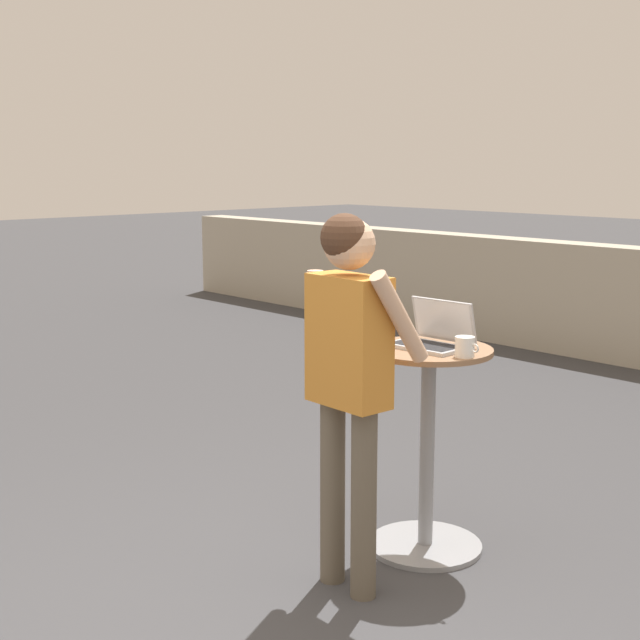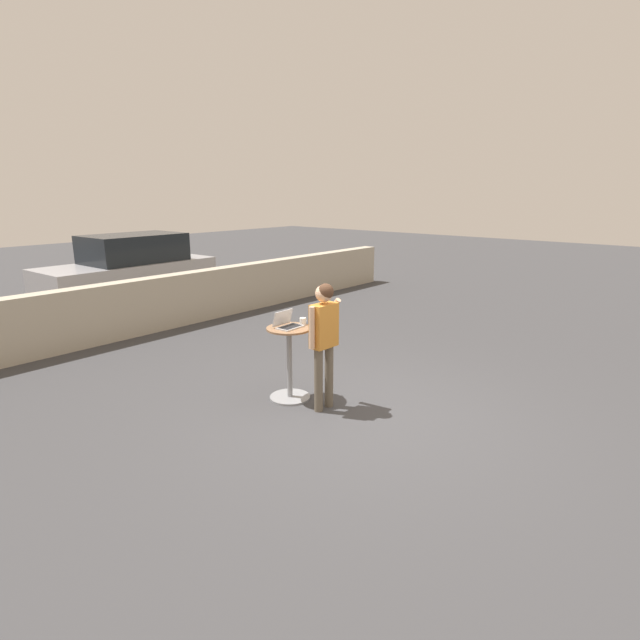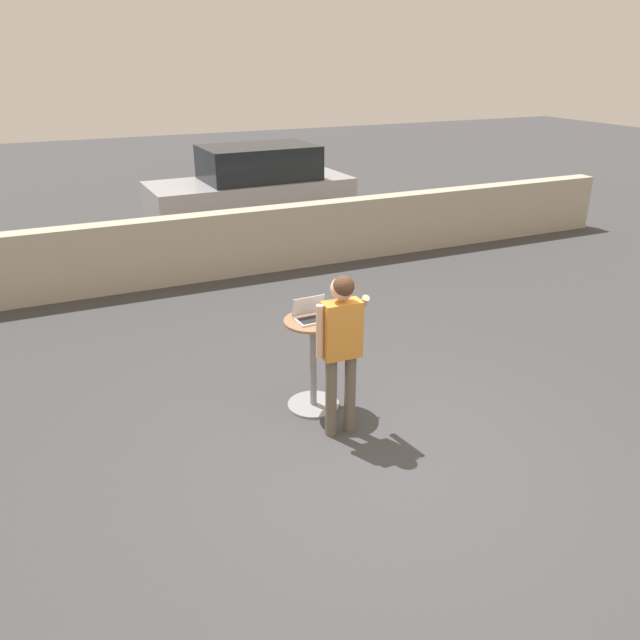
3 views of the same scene
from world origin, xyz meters
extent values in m
plane|color=#3D3D3F|center=(0.00, 0.00, 0.00)|extent=(50.00, 50.00, 0.00)
cube|color=#B2A893|center=(0.00, 5.58, 0.54)|extent=(16.03, 0.35, 1.07)
cylinder|color=gray|center=(-0.17, 1.16, 0.01)|extent=(0.55, 0.55, 0.03)
cylinder|color=gray|center=(-0.17, 1.16, 0.49)|extent=(0.07, 0.07, 0.94)
cylinder|color=#8C6647|center=(-0.17, 1.16, 0.98)|extent=(0.59, 0.59, 0.02)
cube|color=#B7BABF|center=(-0.17, 1.13, 1.00)|extent=(0.36, 0.23, 0.02)
cube|color=black|center=(-0.17, 1.13, 1.01)|extent=(0.31, 0.18, 0.00)
cube|color=#B7BABF|center=(-0.17, 1.26, 1.11)|extent=(0.35, 0.07, 0.20)
cube|color=white|center=(-0.17, 1.26, 1.11)|extent=(0.32, 0.06, 0.18)
cylinder|color=white|center=(0.06, 1.12, 1.03)|extent=(0.09, 0.09, 0.09)
torus|color=white|center=(0.12, 1.12, 1.04)|extent=(0.04, 0.01, 0.04)
cylinder|color=brown|center=(-0.23, 0.60, 0.42)|extent=(0.11, 0.11, 0.83)
cylinder|color=brown|center=(-0.03, 0.59, 0.42)|extent=(0.11, 0.11, 0.83)
cube|color=orange|center=(-0.13, 0.59, 1.11)|extent=(0.37, 0.19, 0.55)
sphere|color=#DBAD89|center=(-0.13, 0.59, 1.51)|extent=(0.22, 0.22, 0.22)
sphere|color=#472D1E|center=(-0.13, 0.56, 1.54)|extent=(0.20, 0.20, 0.20)
cylinder|color=#DBAD89|center=(-0.34, 0.60, 1.12)|extent=(0.07, 0.07, 0.52)
cylinder|color=#DBAD89|center=(0.09, 0.66, 1.22)|extent=(0.08, 0.31, 0.40)
cube|color=#9E9EA3|center=(1.55, 8.32, 0.65)|extent=(4.22, 1.81, 0.73)
cube|color=black|center=(1.76, 8.33, 1.35)|extent=(2.34, 1.55, 0.68)
cylinder|color=black|center=(0.29, 7.48, 0.31)|extent=(0.64, 0.24, 0.63)
cylinder|color=black|center=(0.23, 9.07, 0.31)|extent=(0.64, 0.24, 0.63)
cylinder|color=black|center=(2.87, 7.58, 0.31)|extent=(0.64, 0.24, 0.63)
cylinder|color=black|center=(2.81, 9.16, 0.31)|extent=(0.64, 0.24, 0.63)
camera|label=1|loc=(2.46, -1.96, 1.84)|focal=50.00mm
camera|label=2|loc=(-4.68, -3.22, 2.71)|focal=28.00mm
camera|label=3|loc=(-2.45, -4.07, 3.45)|focal=35.00mm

